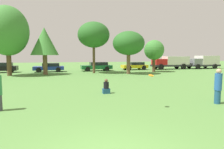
{
  "coord_description": "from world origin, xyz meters",
  "views": [
    {
      "loc": [
        -0.98,
        -3.95,
        2.37
      ],
      "look_at": [
        1.32,
        5.14,
        1.43
      ],
      "focal_mm": 31.49,
      "sensor_mm": 36.0,
      "label": 1
    }
  ],
  "objects_px": {
    "tree_5": "(154,50)",
    "parked_car_green": "(97,66)",
    "tree_3": "(94,35)",
    "delivery_truck_grey": "(204,61)",
    "tree_1": "(7,31)",
    "parked_car_black": "(0,67)",
    "tree_2": "(44,42)",
    "parked_car_yellow": "(135,66)",
    "parked_car_blue": "(49,67)",
    "person_catcher": "(218,86)",
    "delivery_truck_red": "(171,62)",
    "bystander_sitting": "(106,88)",
    "tree_4": "(129,43)",
    "frisbee": "(151,75)"
  },
  "relations": [
    {
      "from": "delivery_truck_grey",
      "to": "delivery_truck_red",
      "type": "bearing_deg",
      "value": -1.83
    },
    {
      "from": "tree_4",
      "to": "delivery_truck_red",
      "type": "relative_size",
      "value": 0.79
    },
    {
      "from": "bystander_sitting",
      "to": "delivery_truck_grey",
      "type": "height_order",
      "value": "delivery_truck_grey"
    },
    {
      "from": "tree_3",
      "to": "delivery_truck_grey",
      "type": "relative_size",
      "value": 1.19
    },
    {
      "from": "bystander_sitting",
      "to": "tree_1",
      "type": "distance_m",
      "value": 15.9
    },
    {
      "from": "person_catcher",
      "to": "frisbee",
      "type": "distance_m",
      "value": 3.57
    },
    {
      "from": "person_catcher",
      "to": "tree_5",
      "type": "relative_size",
      "value": 0.39
    },
    {
      "from": "tree_4",
      "to": "delivery_truck_red",
      "type": "xyz_separation_m",
      "value": [
        9.57,
        6.06,
        -2.57
      ]
    },
    {
      "from": "tree_1",
      "to": "parked_car_green",
      "type": "height_order",
      "value": "tree_1"
    },
    {
      "from": "tree_2",
      "to": "tree_5",
      "type": "bearing_deg",
      "value": 1.02
    },
    {
      "from": "person_catcher",
      "to": "tree_5",
      "type": "distance_m",
      "value": 17.99
    },
    {
      "from": "tree_5",
      "to": "parked_car_green",
      "type": "height_order",
      "value": "tree_5"
    },
    {
      "from": "tree_5",
      "to": "delivery_truck_red",
      "type": "distance_m",
      "value": 6.9
    },
    {
      "from": "parked_car_black",
      "to": "delivery_truck_red",
      "type": "distance_m",
      "value": 25.56
    },
    {
      "from": "tree_5",
      "to": "parked_car_yellow",
      "type": "distance_m",
      "value": 5.06
    },
    {
      "from": "bystander_sitting",
      "to": "parked_car_black",
      "type": "bearing_deg",
      "value": 121.56
    },
    {
      "from": "tree_2",
      "to": "delivery_truck_red",
      "type": "height_order",
      "value": "tree_2"
    },
    {
      "from": "tree_2",
      "to": "tree_3",
      "type": "relative_size",
      "value": 0.85
    },
    {
      "from": "person_catcher",
      "to": "parked_car_yellow",
      "type": "bearing_deg",
      "value": -93.03
    },
    {
      "from": "parked_car_blue",
      "to": "tree_1",
      "type": "bearing_deg",
      "value": 44.5
    },
    {
      "from": "bystander_sitting",
      "to": "parked_car_yellow",
      "type": "distance_m",
      "value": 19.63
    },
    {
      "from": "tree_5",
      "to": "parked_car_black",
      "type": "xyz_separation_m",
      "value": [
        -20.35,
        4.0,
        -2.29
      ]
    },
    {
      "from": "frisbee",
      "to": "tree_5",
      "type": "height_order",
      "value": "tree_5"
    },
    {
      "from": "tree_3",
      "to": "parked_car_yellow",
      "type": "distance_m",
      "value": 9.32
    },
    {
      "from": "parked_car_blue",
      "to": "delivery_truck_red",
      "type": "relative_size",
      "value": 0.62
    },
    {
      "from": "tree_1",
      "to": "parked_car_black",
      "type": "distance_m",
      "value": 6.69
    },
    {
      "from": "tree_4",
      "to": "parked_car_green",
      "type": "xyz_separation_m",
      "value": [
        -2.97,
        5.64,
        -3.07
      ]
    },
    {
      "from": "tree_3",
      "to": "delivery_truck_red",
      "type": "distance_m",
      "value": 14.58
    },
    {
      "from": "parked_car_blue",
      "to": "delivery_truck_grey",
      "type": "xyz_separation_m",
      "value": [
        25.47,
        0.53,
        0.56
      ]
    },
    {
      "from": "tree_4",
      "to": "delivery_truck_grey",
      "type": "xyz_separation_m",
      "value": [
        15.77,
        6.0,
        -2.54
      ]
    },
    {
      "from": "parked_car_green",
      "to": "delivery_truck_red",
      "type": "xyz_separation_m",
      "value": [
        12.54,
        0.41,
        0.49
      ]
    },
    {
      "from": "person_catcher",
      "to": "tree_4",
      "type": "distance_m",
      "value": 15.52
    },
    {
      "from": "tree_4",
      "to": "parked_car_blue",
      "type": "xyz_separation_m",
      "value": [
        -9.7,
        5.47,
        -3.11
      ]
    },
    {
      "from": "parked_car_blue",
      "to": "parked_car_green",
      "type": "height_order",
      "value": "parked_car_green"
    },
    {
      "from": "tree_1",
      "to": "parked_car_yellow",
      "type": "bearing_deg",
      "value": 16.29
    },
    {
      "from": "tree_2",
      "to": "tree_5",
      "type": "xyz_separation_m",
      "value": [
        14.3,
        0.26,
        -0.91
      ]
    },
    {
      "from": "person_catcher",
      "to": "tree_5",
      "type": "bearing_deg",
      "value": -99.11
    },
    {
      "from": "parked_car_green",
      "to": "frisbee",
      "type": "bearing_deg",
      "value": 85.32
    },
    {
      "from": "tree_5",
      "to": "person_catcher",
      "type": "bearing_deg",
      "value": -106.4
    },
    {
      "from": "parked_car_green",
      "to": "delivery_truck_grey",
      "type": "xyz_separation_m",
      "value": [
        18.74,
        0.36,
        0.52
      ]
    },
    {
      "from": "bystander_sitting",
      "to": "parked_car_blue",
      "type": "distance_m",
      "value": 17.42
    },
    {
      "from": "parked_car_blue",
      "to": "delivery_truck_red",
      "type": "xyz_separation_m",
      "value": [
        19.27,
        0.58,
        0.53
      ]
    },
    {
      "from": "frisbee",
      "to": "tree_5",
      "type": "relative_size",
      "value": 0.05
    },
    {
      "from": "tree_3",
      "to": "delivery_truck_red",
      "type": "relative_size",
      "value": 0.99
    },
    {
      "from": "person_catcher",
      "to": "parked_car_green",
      "type": "relative_size",
      "value": 0.38
    },
    {
      "from": "tree_3",
      "to": "parked_car_blue",
      "type": "bearing_deg",
      "value": 149.67
    },
    {
      "from": "bystander_sitting",
      "to": "tree_5",
      "type": "relative_size",
      "value": 0.21
    },
    {
      "from": "person_catcher",
      "to": "tree_4",
      "type": "xyz_separation_m",
      "value": [
        0.68,
        15.23,
        2.89
      ]
    },
    {
      "from": "delivery_truck_red",
      "to": "tree_5",
      "type": "bearing_deg",
      "value": 37.26
    },
    {
      "from": "bystander_sitting",
      "to": "delivery_truck_red",
      "type": "distance_m",
      "value": 22.99
    }
  ]
}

